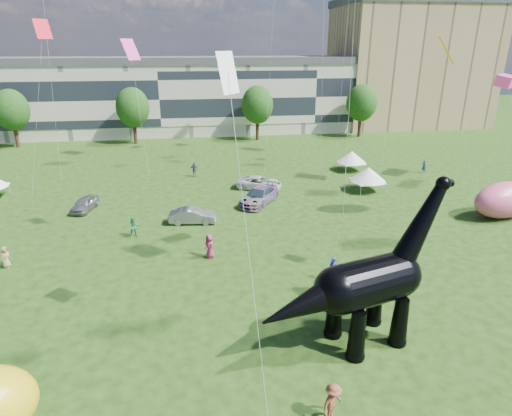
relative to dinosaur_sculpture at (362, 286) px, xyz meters
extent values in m
plane|color=#16330C|center=(-5.33, -0.07, -3.43)|extent=(220.00, 220.00, 0.00)
cube|color=beige|center=(-13.33, 61.93, 2.57)|extent=(78.00, 11.00, 12.00)
cube|color=tan|center=(34.67, 64.93, 7.57)|extent=(28.00, 18.00, 22.00)
cylinder|color=#382314|center=(-35.33, 52.93, -1.83)|extent=(0.56, 0.56, 3.20)
ellipsoid|color=#14380F|center=(-35.33, 52.93, 2.89)|extent=(5.20, 5.20, 6.24)
cylinder|color=#382314|center=(-17.33, 52.93, -1.83)|extent=(0.56, 0.56, 3.20)
ellipsoid|color=#14380F|center=(-17.33, 52.93, 2.89)|extent=(5.20, 5.20, 6.24)
cylinder|color=#382314|center=(2.67, 52.93, -1.83)|extent=(0.56, 0.56, 3.20)
ellipsoid|color=#14380F|center=(2.67, 52.93, 2.89)|extent=(5.20, 5.20, 6.24)
cylinder|color=#382314|center=(20.67, 52.93, -1.83)|extent=(0.56, 0.56, 3.20)
ellipsoid|color=#14380F|center=(20.67, 52.93, 2.89)|extent=(5.20, 5.20, 6.24)
cone|color=black|center=(-0.58, -1.22, -2.05)|extent=(1.18, 1.18, 2.76)
sphere|color=black|center=(-0.58, -1.22, -3.27)|extent=(1.01, 1.01, 1.01)
cone|color=black|center=(-1.13, 0.73, -2.05)|extent=(1.18, 1.18, 2.76)
sphere|color=black|center=(-1.13, 0.73, -3.27)|extent=(1.01, 1.01, 1.01)
cone|color=black|center=(2.08, -0.46, -2.05)|extent=(1.18, 1.18, 2.76)
sphere|color=black|center=(2.08, -0.46, -3.27)|extent=(1.01, 1.01, 1.01)
cone|color=black|center=(1.52, 1.49, -2.05)|extent=(1.18, 1.18, 2.76)
sphere|color=black|center=(1.52, 1.49, -3.27)|extent=(1.01, 1.01, 1.01)
cylinder|color=black|center=(0.38, 0.11, 0.16)|extent=(4.40, 3.45, 2.48)
sphere|color=black|center=(-1.48, -0.42, 0.16)|extent=(2.48, 2.48, 2.48)
sphere|color=black|center=(2.24, 0.64, 0.16)|extent=(2.39, 2.39, 2.39)
cone|color=black|center=(3.32, 0.95, 2.82)|extent=(3.71, 2.28, 4.87)
sphere|color=black|center=(4.40, 1.26, 4.93)|extent=(0.77, 0.77, 0.77)
cylinder|color=black|center=(4.67, 1.33, 4.89)|extent=(0.73, 0.57, 0.40)
cone|color=black|center=(-3.30, -0.94, -0.15)|extent=(5.21, 3.20, 2.70)
imported|color=#A3A4A8|center=(-18.89, 22.77, -2.77)|extent=(2.45, 4.18, 1.34)
imported|color=gray|center=(-8.58, 17.97, -2.74)|extent=(4.32, 1.90, 1.38)
imported|color=silver|center=(-1.14, 26.77, -2.73)|extent=(5.54, 3.94, 1.40)
imported|color=#595960|center=(-1.87, 22.09, -2.61)|extent=(5.20, 5.99, 1.66)
cube|color=white|center=(10.47, 24.33, -2.32)|extent=(3.24, 3.24, 0.12)
cone|color=white|center=(10.47, 24.33, -1.51)|extent=(4.10, 4.10, 1.52)
cylinder|color=#999999|center=(9.15, 22.82, -2.88)|extent=(0.06, 0.06, 1.11)
cylinder|color=#999999|center=(11.98, 23.02, -2.88)|extent=(0.06, 0.06, 1.11)
cylinder|color=#999999|center=(8.96, 25.65, -2.88)|extent=(0.06, 0.06, 1.11)
cylinder|color=#999999|center=(11.78, 25.84, -2.88)|extent=(0.06, 0.06, 1.11)
cube|color=white|center=(11.60, 32.37, -2.38)|extent=(3.13, 3.13, 0.11)
cone|color=white|center=(11.60, 32.37, -1.62)|extent=(3.96, 3.96, 1.43)
cylinder|color=#999999|center=(10.40, 30.92, -2.91)|extent=(0.06, 0.06, 1.05)
cylinder|color=#999999|center=(13.06, 31.17, -2.91)|extent=(0.06, 0.06, 1.05)
cylinder|color=#999999|center=(10.14, 33.57, -2.91)|extent=(0.06, 0.06, 1.05)
cylinder|color=#999999|center=(12.80, 33.83, -2.91)|extent=(0.06, 0.06, 1.05)
cylinder|color=#999999|center=(-27.99, 29.14, -2.84)|extent=(0.06, 0.06, 1.18)
ellipsoid|color=#E15780|center=(20.01, 15.18, -1.74)|extent=(7.35, 4.83, 3.38)
imported|color=#9F864F|center=(-21.96, 11.69, -2.62)|extent=(0.68, 0.89, 1.63)
imported|color=#41306D|center=(-8.25, 32.65, -2.56)|extent=(1.10, 0.70, 1.75)
imported|color=brown|center=(-2.99, -4.81, -2.49)|extent=(1.39, 1.29, 1.88)
imported|color=#327D49|center=(-13.44, 15.70, -2.55)|extent=(0.96, 0.81, 1.76)
imported|color=#AB2A55|center=(-7.39, 11.00, -2.49)|extent=(0.99, 1.10, 1.89)
imported|color=#2F2B9F|center=(0.64, 6.21, -2.53)|extent=(0.78, 0.77, 1.81)
imported|color=#2E6073|center=(20.24, 29.97, -2.61)|extent=(0.64, 0.72, 1.66)
cube|color=#DF3E88|center=(25.28, 24.98, 8.00)|extent=(3.77, 3.63, 1.38)
plane|color=red|center=(-22.90, 32.36, 13.15)|extent=(2.20, 1.86, 1.95)
plane|color=orange|center=(16.70, 23.11, 11.14)|extent=(2.74, 3.37, 2.48)
plane|color=white|center=(-6.67, 0.11, 10.55)|extent=(1.32, 1.57, 1.66)
plane|color=#DF3EA0|center=(-15.25, 40.45, 11.07)|extent=(2.76, 2.93, 2.53)
camera|label=1|loc=(-8.26, -18.04, 11.61)|focal=30.00mm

